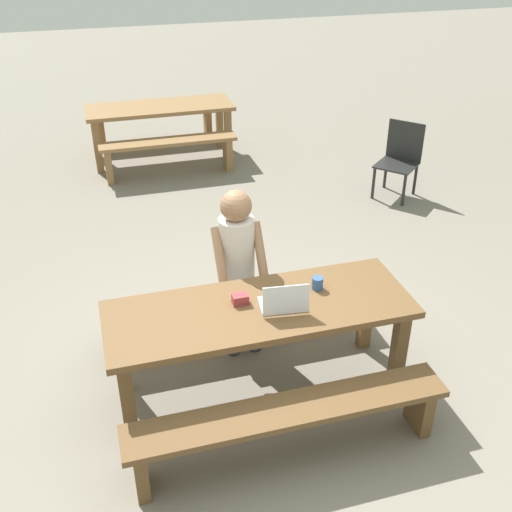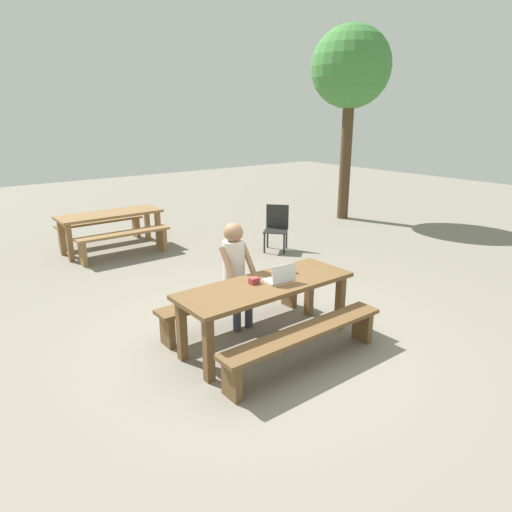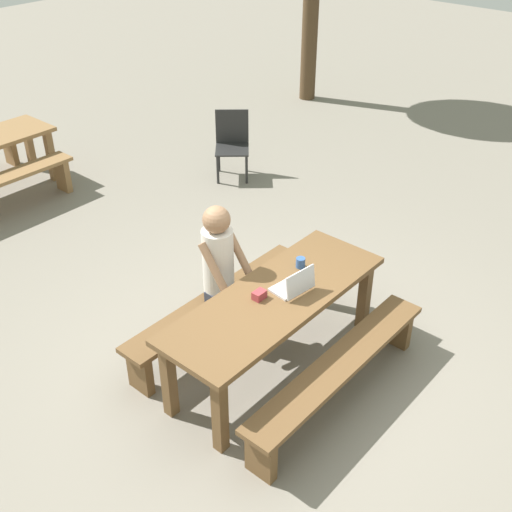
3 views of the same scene
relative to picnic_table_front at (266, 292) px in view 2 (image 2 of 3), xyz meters
name	(u,v)px [view 2 (image 2 of 3)]	position (x,y,z in m)	size (l,w,h in m)	color
ground_plane	(266,343)	(0.00, 0.00, -0.64)	(30.00, 30.00, 0.00)	gray
picnic_table_front	(266,292)	(0.00, 0.00, 0.00)	(2.11, 0.74, 0.75)	brown
bench_near	(305,338)	(0.00, -0.65, -0.31)	(2.08, 0.30, 0.42)	brown
bench_far	(234,300)	(0.00, 0.65, -0.31)	(2.08, 0.30, 0.42)	brown
laptop	(280,278)	(0.15, -0.07, 0.16)	(0.34, 0.27, 0.22)	silver
small_pouch	(254,281)	(-0.12, 0.07, 0.14)	(0.11, 0.08, 0.07)	#993338
coffee_mug	(291,269)	(0.46, 0.10, 0.15)	(0.08, 0.08, 0.09)	#335693
person_seated	(236,268)	(0.01, 0.61, 0.13)	(0.38, 0.39, 1.32)	#333847
plastic_chair	(276,227)	(2.58, 2.86, -0.18)	(0.62, 0.62, 0.88)	#262626
picnic_table_mid	(110,219)	(0.02, 4.82, -0.01)	(1.94, 0.71, 0.74)	olive
bench_mid_south	(124,239)	(0.02, 4.20, -0.28)	(1.75, 0.30, 0.48)	olive
bench_mid_north	(100,226)	(0.02, 5.45, -0.28)	(1.75, 0.30, 0.48)	olive
tree_right	(351,70)	(5.76, 3.99, 2.90)	(1.89, 1.89, 4.55)	#4C3823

